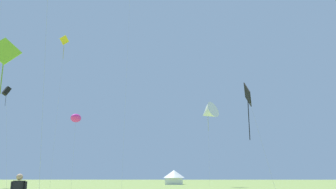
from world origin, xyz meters
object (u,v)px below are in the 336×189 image
(kite_white_delta, at_px, (208,113))
(kite_yellow_diamond, at_px, (64,45))
(kite_magenta_parafoil, at_px, (76,118))
(kite_black_diamond, at_px, (248,97))
(kite_black_box, at_px, (7,91))
(festival_tent_right, at_px, (174,177))
(kite_lime_diamond, at_px, (4,53))

(kite_white_delta, height_order, kite_yellow_diamond, kite_yellow_diamond)
(kite_white_delta, bearing_deg, kite_magenta_parafoil, -146.12)
(kite_yellow_diamond, bearing_deg, kite_black_diamond, -35.19)
(kite_black_box, relative_size, kite_yellow_diamond, 0.68)
(kite_black_diamond, bearing_deg, kite_magenta_parafoil, 148.99)
(kite_white_delta, height_order, festival_tent_right, kite_white_delta)
(kite_lime_diamond, distance_m, kite_magenta_parafoil, 17.50)
(kite_black_box, height_order, kite_white_delta, kite_black_box)
(festival_tent_right, bearing_deg, kite_black_diamond, -78.71)
(kite_lime_diamond, relative_size, festival_tent_right, 3.20)
(kite_yellow_diamond, distance_m, festival_tent_right, 36.35)
(festival_tent_right, bearing_deg, kite_lime_diamond, -108.07)
(kite_black_box, distance_m, kite_lime_diamond, 28.42)
(kite_black_diamond, height_order, kite_white_delta, kite_white_delta)
(kite_white_delta, relative_size, kite_yellow_diamond, 0.59)
(kite_yellow_diamond, bearing_deg, kite_black_box, 163.42)
(kite_magenta_parafoil, bearing_deg, kite_black_diamond, -31.01)
(kite_black_box, xyz_separation_m, kite_magenta_parafoil, (14.65, -8.37, -6.04))
(kite_yellow_diamond, xyz_separation_m, kite_magenta_parafoil, (4.34, -5.30, -12.92))
(kite_white_delta, xyz_separation_m, kite_magenta_parafoil, (-19.42, -13.04, -3.00))
(kite_black_box, height_order, kite_lime_diamond, kite_black_box)
(kite_black_box, xyz_separation_m, kite_yellow_diamond, (10.31, -3.07, 6.88))
(kite_black_diamond, height_order, festival_tent_right, kite_black_diamond)
(festival_tent_right, bearing_deg, kite_yellow_diamond, -125.76)
(kite_black_diamond, bearing_deg, kite_white_delta, 94.64)
(kite_black_diamond, distance_m, kite_white_delta, 26.24)
(kite_white_delta, bearing_deg, kite_lime_diamond, -125.61)
(kite_lime_diamond, distance_m, festival_tent_right, 50.21)
(kite_white_delta, xyz_separation_m, festival_tent_right, (-6.35, 16.42, -10.94))
(kite_lime_diamond, bearing_deg, festival_tent_right, 71.93)
(kite_black_diamond, bearing_deg, festival_tent_right, 101.29)
(kite_yellow_diamond, distance_m, kite_magenta_parafoil, 14.62)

